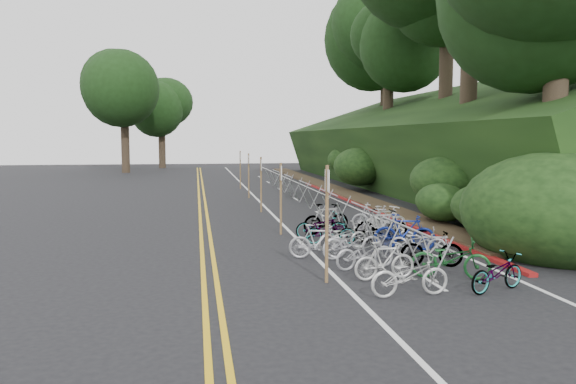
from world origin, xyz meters
name	(u,v)px	position (x,y,z in m)	size (l,w,h in m)	color
ground	(287,268)	(0.00, 0.00, 0.00)	(120.00, 120.00, 0.00)	black
road_markings	(264,215)	(0.63, 10.10, 0.00)	(7.47, 80.00, 0.01)	gold
red_curb	(363,206)	(5.70, 12.00, 0.05)	(0.25, 28.00, 0.10)	maroon
embankment	(442,151)	(12.96, 19.04, 2.57)	(14.30, 48.14, 9.11)	black
tree_cluster	(380,18)	(9.76, 22.04, 11.16)	(32.15, 53.79, 17.85)	#2D2319
bike_rack_front	(405,237)	(2.84, -0.92, 0.87)	(1.14, 3.27, 1.18)	gray
bike_racks_rest	(305,189)	(3.00, 13.00, 0.85)	(1.14, 23.00, 1.17)	gray
signpost_near	(327,216)	(0.67, -1.64, 1.56)	(0.08, 0.40, 2.73)	brown
signposts_rest	(254,176)	(0.60, 14.00, 1.43)	(0.08, 18.40, 2.50)	brown
bike_front	(318,241)	(1.02, 0.93, 0.49)	(1.62, 0.46, 0.97)	#9E9EA3
bike_valet	(381,238)	(2.94, 1.20, 0.48)	(3.30, 9.86, 1.10)	beige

